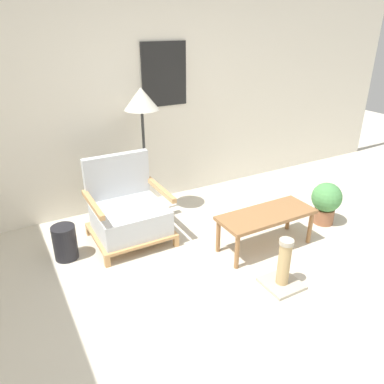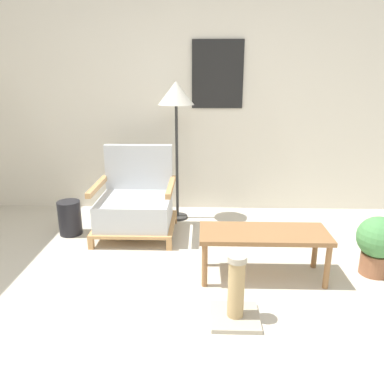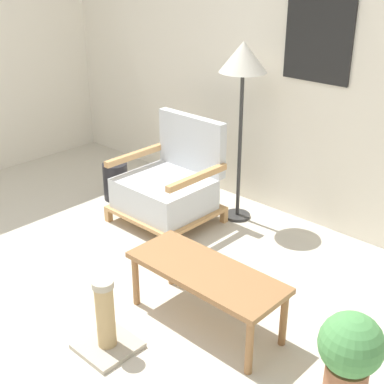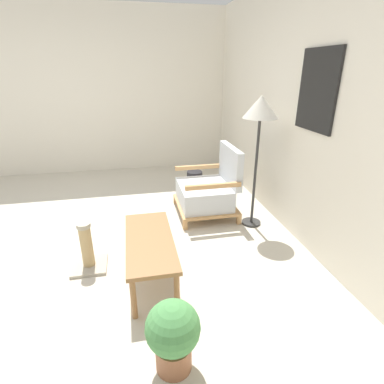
% 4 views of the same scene
% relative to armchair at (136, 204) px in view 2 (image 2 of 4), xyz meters
% --- Properties ---
extents(ground_plane, '(14.00, 14.00, 0.00)m').
position_rel_armchair_xyz_m(ground_plane, '(0.56, -1.70, -0.31)').
color(ground_plane, beige).
extents(wall_back, '(8.00, 0.09, 2.70)m').
position_rel_armchair_xyz_m(wall_back, '(0.56, 0.82, 1.04)').
color(wall_back, silver).
rests_on(wall_back, ground_plane).
extents(armchair, '(0.78, 0.71, 0.86)m').
position_rel_armchair_xyz_m(armchair, '(0.00, 0.00, 0.00)').
color(armchair, tan).
rests_on(armchair, ground_plane).
extents(floor_lamp, '(0.37, 0.37, 1.49)m').
position_rel_armchair_xyz_m(floor_lamp, '(0.39, 0.44, 0.98)').
color(floor_lamp, '#2D2D2D').
rests_on(floor_lamp, ground_plane).
extents(coffee_table, '(1.00, 0.40, 0.39)m').
position_rel_armchair_xyz_m(coffee_table, '(1.15, -0.82, 0.03)').
color(coffee_table, olive).
rests_on(coffee_table, ground_plane).
extents(vase, '(0.23, 0.23, 0.35)m').
position_rel_armchair_xyz_m(vase, '(-0.67, -0.03, -0.14)').
color(vase, black).
rests_on(vase, ground_plane).
extents(potted_plant, '(0.33, 0.33, 0.49)m').
position_rel_armchair_xyz_m(potted_plant, '(2.06, -0.75, -0.04)').
color(potted_plant, '#935B3D').
rests_on(potted_plant, ground_plane).
extents(scratching_post, '(0.32, 0.32, 0.46)m').
position_rel_armchair_xyz_m(scratching_post, '(0.89, -1.38, -0.15)').
color(scratching_post, '#B2A893').
rests_on(scratching_post, ground_plane).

